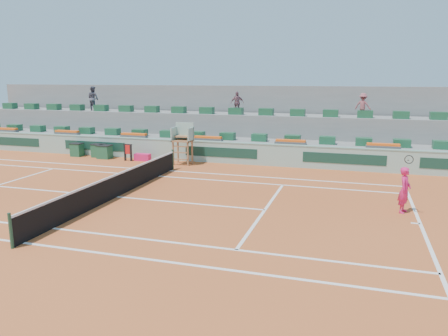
{
  "coord_description": "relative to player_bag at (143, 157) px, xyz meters",
  "views": [
    {
      "loc": [
        9.58,
        -15.76,
        5.0
      ],
      "look_at": [
        4.0,
        2.5,
        1.0
      ],
      "focal_mm": 35.0,
      "sensor_mm": 36.0,
      "label": 1
    }
  ],
  "objects": [
    {
      "name": "ground",
      "position": [
        2.77,
        -7.71,
        -0.21
      ],
      "size": [
        90.0,
        90.0,
        0.0
      ],
      "primitive_type": "plane",
      "color": "#AB4B21",
      "rests_on": "ground"
    },
    {
      "name": "drink_cooler_a",
      "position": [
        -2.6,
        -0.01,
        0.21
      ],
      "size": [
        0.84,
        0.72,
        0.84
      ],
      "color": "#1B5133",
      "rests_on": "ground"
    },
    {
      "name": "spectator_right",
      "position": [
        12.62,
        3.97,
        3.11
      ],
      "size": [
        1.06,
        0.81,
        1.45
      ],
      "primitive_type": "imported",
      "rotation": [
        0.0,
        0.0,
        2.81
      ],
      "color": "#91484E",
      "rests_on": "seating_tier_upper"
    },
    {
      "name": "seating_tier_upper",
      "position": [
        2.77,
        4.59,
        1.09
      ],
      "size": [
        36.0,
        2.4,
        2.6
      ],
      "primitive_type": "cube",
      "color": "gray",
      "rests_on": "ground"
    },
    {
      "name": "court_lines",
      "position": [
        2.77,
        -7.71,
        -0.21
      ],
      "size": [
        23.89,
        11.09,
        0.01
      ],
      "color": "white",
      "rests_on": "ground"
    },
    {
      "name": "spectator_mid",
      "position": [
        4.89,
        3.9,
        3.12
      ],
      "size": [
        0.94,
        0.68,
        1.48
      ],
      "primitive_type": "imported",
      "rotation": [
        0.0,
        0.0,
        3.56
      ],
      "color": "#7D535F",
      "rests_on": "seating_tier_upper"
    },
    {
      "name": "stadium_back_wall",
      "position": [
        2.77,
        6.19,
        1.99
      ],
      "size": [
        36.0,
        0.4,
        4.4
      ],
      "primitive_type": "cube",
      "color": "gray",
      "rests_on": "ground"
    },
    {
      "name": "flower_planters",
      "position": [
        1.27,
        1.29,
        1.12
      ],
      "size": [
        26.8,
        0.36,
        0.28
      ],
      "color": "#505050",
      "rests_on": "seating_tier_lower"
    },
    {
      "name": "seat_row_lower",
      "position": [
        2.77,
        2.09,
        1.21
      ],
      "size": [
        32.9,
        0.6,
        0.44
      ],
      "color": "#1B5231",
      "rests_on": "seating_tier_lower"
    },
    {
      "name": "player_bag",
      "position": [
        0.0,
        0.0,
        0.0
      ],
      "size": [
        0.97,
        0.43,
        0.43
      ],
      "primitive_type": "cube",
      "color": "#E21D64",
      "rests_on": "ground"
    },
    {
      "name": "umpire_chair",
      "position": [
        2.77,
        -0.22,
        1.33
      ],
      "size": [
        1.1,
        0.9,
        2.4
      ],
      "color": "#905D36",
      "rests_on": "ground"
    },
    {
      "name": "spectator_left",
      "position": [
        -5.99,
        4.2,
        3.26
      ],
      "size": [
        1.0,
        0.88,
        1.74
      ],
      "primitive_type": "imported",
      "rotation": [
        0.0,
        0.0,
        2.85
      ],
      "color": "#4D4D59",
      "rests_on": "seating_tier_upper"
    },
    {
      "name": "seat_row_upper",
      "position": [
        2.77,
        3.99,
        2.61
      ],
      "size": [
        32.9,
        0.6,
        0.44
      ],
      "color": "#1B5231",
      "rests_on": "seating_tier_upper"
    },
    {
      "name": "advertising_hoarding",
      "position": [
        2.8,
        0.78,
        0.42
      ],
      "size": [
        36.0,
        0.34,
        1.26
      ],
      "color": "#8FB4A5",
      "rests_on": "ground"
    },
    {
      "name": "drink_cooler_c",
      "position": [
        -4.74,
        0.17,
        0.21
      ],
      "size": [
        0.73,
        0.63,
        0.84
      ],
      "color": "#1B5133",
      "rests_on": "ground"
    },
    {
      "name": "tennis_player",
      "position": [
        14.2,
        -6.47,
        0.66
      ],
      "size": [
        0.59,
        0.93,
        2.28
      ],
      "color": "#E21D64",
      "rests_on": "ground"
    },
    {
      "name": "seating_tier_lower",
      "position": [
        2.77,
        2.99,
        0.39
      ],
      "size": [
        36.0,
        4.0,
        1.2
      ],
      "primitive_type": "cube",
      "color": "gray",
      "rests_on": "ground"
    },
    {
      "name": "drink_cooler_b",
      "position": [
        -3.23,
        0.3,
        0.21
      ],
      "size": [
        0.79,
        0.69,
        0.84
      ],
      "color": "#1B5133",
      "rests_on": "ground"
    },
    {
      "name": "tennis_net",
      "position": [
        2.77,
        -7.71,
        0.31
      ],
      "size": [
        0.1,
        11.97,
        1.1
      ],
      "color": "black",
      "rests_on": "ground"
    },
    {
      "name": "towel_rack",
      "position": [
        -0.81,
        -0.3,
        0.39
      ],
      "size": [
        0.59,
        0.1,
        1.03
      ],
      "color": "black",
      "rests_on": "ground"
    }
  ]
}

